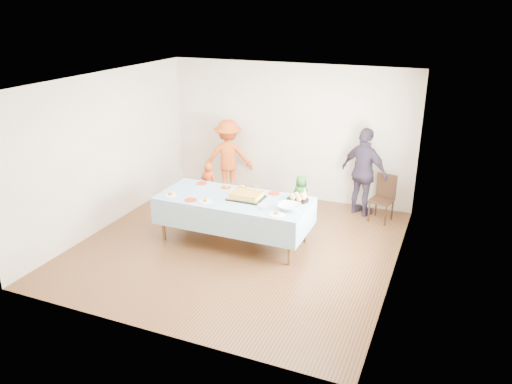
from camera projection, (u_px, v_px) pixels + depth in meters
ground at (238, 245)px, 8.26m from camera, size 5.00×5.00×0.00m
room_walls at (240, 142)px, 7.62m from camera, size 5.04×5.04×2.72m
party_table at (234, 201)px, 8.17m from camera, size 2.50×1.10×0.78m
birthday_cake at (246, 196)px, 8.11m from camera, size 0.56×0.43×0.10m
rolls_tray at (298, 198)px, 8.03m from camera, size 0.37×0.37×0.11m
punch_bowl at (289, 207)px, 7.68m from camera, size 0.35×0.35×0.09m
party_hat at (304, 192)px, 8.14m from camera, size 0.10×0.10×0.17m
fork_pile at (265, 207)px, 7.71m from camera, size 0.24×0.18×0.07m
plate_red_far_a at (202, 183)px, 8.79m from camera, size 0.19×0.19×0.01m
plate_red_far_b at (226, 187)px, 8.59m from camera, size 0.17×0.17×0.01m
plate_red_far_c at (242, 188)px, 8.55m from camera, size 0.17×0.17×0.01m
plate_red_far_d at (274, 193)px, 8.32m from camera, size 0.20×0.20×0.01m
plate_red_near at (191, 200)px, 8.05m from camera, size 0.20×0.20×0.01m
plate_white_left at (171, 195)px, 8.24m from camera, size 0.20×0.20×0.01m
plate_white_mid at (205, 202)px, 7.98m from camera, size 0.20×0.20×0.01m
plate_white_right at (276, 214)px, 7.51m from camera, size 0.24×0.24×0.01m
dining_chair at (384, 195)px, 9.09m from camera, size 0.45×0.45×0.86m
toddler_left at (209, 185)px, 9.65m from camera, size 0.34×0.23×0.91m
toddler_mid at (301, 195)px, 9.37m from camera, size 0.44×0.36×0.76m
toddler_right at (254, 204)px, 8.97m from camera, size 0.41×0.35×0.75m
adult_left at (228, 157)px, 10.32m from camera, size 1.14×0.90×1.55m
adult_right at (364, 172)px, 9.21m from camera, size 1.05×0.77×1.66m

